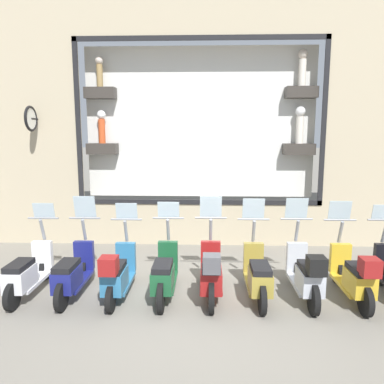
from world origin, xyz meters
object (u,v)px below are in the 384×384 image
(scooter_olive_3, at_px, (258,276))
(scooter_red_4, at_px, (211,273))
(scooter_yellow_1, at_px, (354,276))
(scooter_silver_2, at_px, (306,275))
(scooter_white_8, at_px, (27,273))
(scooter_teal_6, at_px, (117,274))
(scooter_navy_7, at_px, (73,273))
(scooter_green_5, at_px, (164,274))

(scooter_olive_3, bearing_deg, scooter_red_4, 93.78)
(scooter_yellow_1, relative_size, scooter_olive_3, 1.00)
(scooter_silver_2, xyz_separation_m, scooter_white_8, (0.05, 4.91, -0.06))
(scooter_red_4, bearing_deg, scooter_olive_3, -86.22)
(scooter_teal_6, bearing_deg, scooter_white_8, 87.68)
(scooter_red_4, height_order, scooter_navy_7, scooter_red_4)
(scooter_silver_2, bearing_deg, scooter_olive_3, 86.00)
(scooter_red_4, bearing_deg, scooter_navy_7, 88.74)
(scooter_yellow_1, xyz_separation_m, scooter_navy_7, (0.06, 4.91, -0.04))
(scooter_olive_3, xyz_separation_m, scooter_white_8, (-0.01, 4.09, -0.01))
(scooter_yellow_1, relative_size, scooter_red_4, 1.00)
(scooter_yellow_1, bearing_deg, scooter_green_5, 88.92)
(scooter_olive_3, bearing_deg, scooter_white_8, 90.08)
(scooter_red_4, height_order, scooter_white_8, scooter_red_4)
(scooter_yellow_1, xyz_separation_m, scooter_green_5, (0.06, 3.28, -0.04))
(scooter_white_8, bearing_deg, scooter_green_5, -89.88)
(scooter_olive_3, distance_m, scooter_green_5, 1.64)
(scooter_silver_2, bearing_deg, scooter_green_5, 88.68)
(scooter_navy_7, bearing_deg, scooter_red_4, -91.26)
(scooter_olive_3, xyz_separation_m, scooter_teal_6, (-0.07, 2.46, 0.02))
(scooter_red_4, xyz_separation_m, scooter_navy_7, (0.05, 2.46, -0.06))
(scooter_teal_6, distance_m, scooter_white_8, 1.64)
(scooter_red_4, relative_size, scooter_white_8, 1.01)
(scooter_yellow_1, bearing_deg, scooter_teal_6, 90.13)
(scooter_green_5, bearing_deg, scooter_white_8, 90.12)
(scooter_silver_2, relative_size, scooter_teal_6, 1.01)
(scooter_silver_2, distance_m, scooter_navy_7, 4.09)
(scooter_olive_3, relative_size, scooter_green_5, 1.00)
(scooter_green_5, bearing_deg, scooter_teal_6, 94.99)
(scooter_yellow_1, bearing_deg, scooter_navy_7, 89.27)
(scooter_yellow_1, relative_size, scooter_silver_2, 1.00)
(scooter_yellow_1, height_order, scooter_navy_7, scooter_navy_7)
(scooter_red_4, xyz_separation_m, scooter_green_5, (0.05, 0.82, -0.05))
(scooter_yellow_1, distance_m, scooter_silver_2, 0.82)
(scooter_red_4, distance_m, scooter_white_8, 3.28)
(scooter_navy_7, bearing_deg, scooter_silver_2, -90.80)
(scooter_silver_2, xyz_separation_m, scooter_teal_6, (-0.01, 3.28, -0.03))
(scooter_yellow_1, height_order, scooter_olive_3, scooter_olive_3)
(scooter_navy_7, relative_size, scooter_white_8, 1.00)
(scooter_silver_2, xyz_separation_m, scooter_red_4, (0.00, 1.64, 0.01))
(scooter_red_4, bearing_deg, scooter_silver_2, -90.11)
(scooter_white_8, bearing_deg, scooter_navy_7, -89.61)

